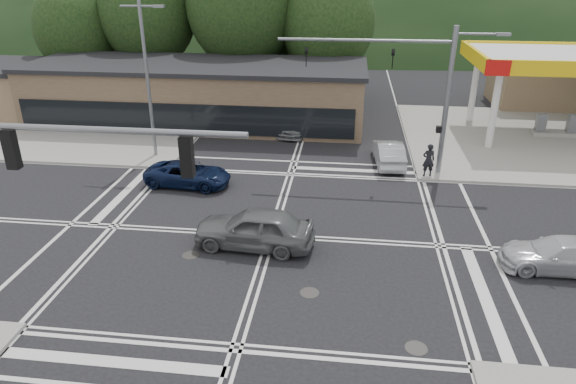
# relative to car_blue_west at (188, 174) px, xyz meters

# --- Properties ---
(ground) EXTENTS (120.00, 120.00, 0.00)m
(ground) POSITION_rel_car_blue_west_xyz_m (5.21, -5.00, -0.62)
(ground) COLOR black
(ground) RESTS_ON ground
(sidewalk_ne) EXTENTS (16.00, 16.00, 0.15)m
(sidewalk_ne) POSITION_rel_car_blue_west_xyz_m (20.21, 10.00, -0.55)
(sidewalk_ne) COLOR gray
(sidewalk_ne) RESTS_ON ground
(sidewalk_nw) EXTENTS (16.00, 16.00, 0.15)m
(sidewalk_nw) POSITION_rel_car_blue_west_xyz_m (-9.79, 10.00, -0.55)
(sidewalk_nw) COLOR gray
(sidewalk_nw) RESTS_ON ground
(gas_station_canopy) EXTENTS (12.32, 8.34, 5.75)m
(gas_station_canopy) POSITION_rel_car_blue_west_xyz_m (22.20, 10.99, 4.42)
(gas_station_canopy) COLOR silver
(gas_station_canopy) RESTS_ON ground
(convenience_store) EXTENTS (10.00, 6.00, 3.80)m
(convenience_store) POSITION_rel_car_blue_west_xyz_m (25.21, 20.00, 1.28)
(convenience_store) COLOR #846B4F
(convenience_store) RESTS_ON ground
(commercial_row) EXTENTS (24.00, 8.00, 4.00)m
(commercial_row) POSITION_rel_car_blue_west_xyz_m (-2.79, 12.00, 1.38)
(commercial_row) COLOR brown
(commercial_row) RESTS_ON ground
(hill_north) EXTENTS (252.00, 126.00, 140.00)m
(hill_north) POSITION_rel_car_blue_west_xyz_m (5.21, 85.00, -0.62)
(hill_north) COLOR black
(hill_north) RESTS_ON ground
(tree_n_a) EXTENTS (8.00, 8.00, 11.75)m
(tree_n_a) POSITION_rel_car_blue_west_xyz_m (-8.79, 19.00, 6.52)
(tree_n_a) COLOR #382619
(tree_n_a) RESTS_ON ground
(tree_n_b) EXTENTS (9.00, 9.00, 12.98)m
(tree_n_b) POSITION_rel_car_blue_west_xyz_m (-0.79, 19.00, 7.17)
(tree_n_b) COLOR #382619
(tree_n_b) RESTS_ON ground
(tree_n_c) EXTENTS (7.60, 7.60, 10.87)m
(tree_n_c) POSITION_rel_car_blue_west_xyz_m (6.21, 19.00, 5.87)
(tree_n_c) COLOR #382619
(tree_n_c) RESTS_ON ground
(tree_n_d) EXTENTS (6.80, 6.80, 9.76)m
(tree_n_d) POSITION_rel_car_blue_west_xyz_m (-14.79, 18.00, 5.21)
(tree_n_d) COLOR #382619
(tree_n_d) RESTS_ON ground
(tree_n_e) EXTENTS (8.40, 8.40, 11.98)m
(tree_n_e) POSITION_rel_car_blue_west_xyz_m (3.21, 23.00, 6.52)
(tree_n_e) COLOR #382619
(tree_n_e) RESTS_ON ground
(streetlight_nw) EXTENTS (2.50, 0.25, 9.00)m
(streetlight_nw) POSITION_rel_car_blue_west_xyz_m (-3.23, 4.00, 4.42)
(streetlight_nw) COLOR slate
(streetlight_nw) RESTS_ON ground
(signal_mast_ne) EXTENTS (11.65, 0.30, 8.00)m
(signal_mast_ne) POSITION_rel_car_blue_west_xyz_m (12.16, 3.20, 4.45)
(signal_mast_ne) COLOR slate
(signal_mast_ne) RESTS_ON ground
(car_blue_west) EXTENTS (4.65, 2.44, 1.25)m
(car_blue_west) POSITION_rel_car_blue_west_xyz_m (0.00, 0.00, 0.00)
(car_blue_west) COLOR #0B1634
(car_blue_west) RESTS_ON ground
(car_grey_center) EXTENTS (5.08, 2.35, 1.69)m
(car_grey_center) POSITION_rel_car_blue_west_xyz_m (4.66, -5.95, 0.22)
(car_grey_center) COLOR #5A5D5F
(car_grey_center) RESTS_ON ground
(car_silver_east) EXTENTS (4.48, 1.86, 1.29)m
(car_silver_east) POSITION_rel_car_blue_west_xyz_m (16.60, -6.29, 0.02)
(car_silver_east) COLOR #BBBDC3
(car_silver_east) RESTS_ON ground
(car_queue_a) EXTENTS (1.81, 4.38, 1.41)m
(car_queue_a) POSITION_rel_car_blue_west_xyz_m (10.71, 4.43, 0.08)
(car_queue_a) COLOR #ABAEB2
(car_queue_a) RESTS_ON ground
(car_queue_b) EXTENTS (1.92, 4.14, 1.37)m
(car_queue_b) POSITION_rel_car_blue_west_xyz_m (6.21, 14.76, 0.06)
(car_queue_b) COLOR #B4B4B0
(car_queue_b) RESTS_ON ground
(car_northbound) EXTENTS (2.68, 5.06, 1.40)m
(car_northbound) POSITION_rel_car_blue_west_xyz_m (4.71, 9.99, 0.07)
(car_northbound) COLOR slate
(car_northbound) RESTS_ON ground
(pedestrian) EXTENTS (0.72, 0.53, 1.83)m
(pedestrian) POSITION_rel_car_blue_west_xyz_m (12.71, 2.50, 0.44)
(pedestrian) COLOR black
(pedestrian) RESTS_ON sidewalk_ne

